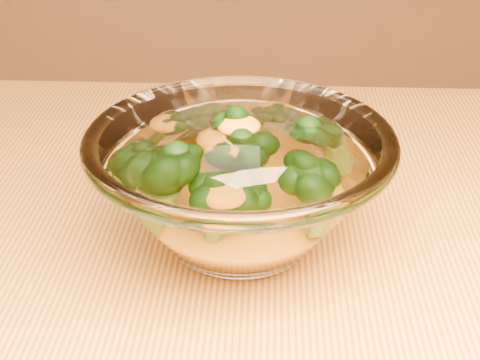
% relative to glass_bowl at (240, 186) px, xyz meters
% --- Properties ---
extents(glass_bowl, '(0.23, 0.23, 0.10)m').
position_rel_glass_bowl_xyz_m(glass_bowl, '(0.00, 0.00, 0.00)').
color(glass_bowl, white).
rests_on(glass_bowl, table).
extents(cheese_sauce, '(0.12, 0.12, 0.03)m').
position_rel_glass_bowl_xyz_m(cheese_sauce, '(0.00, 0.00, -0.02)').
color(cheese_sauce, orange).
rests_on(cheese_sauce, glass_bowl).
extents(broccoli_heap, '(0.17, 0.15, 0.07)m').
position_rel_glass_bowl_xyz_m(broccoli_heap, '(-0.01, 0.01, 0.01)').
color(broccoli_heap, black).
rests_on(broccoli_heap, cheese_sauce).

